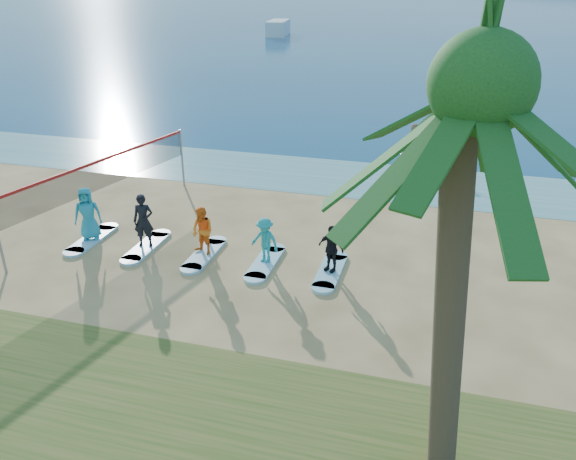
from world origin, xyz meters
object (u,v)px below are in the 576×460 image
(paddleboard, at_px, (413,157))
(surfboard_2, at_px, (204,254))
(surfboard_1, at_px, (146,247))
(student_3, at_px, (265,240))
(student_4, at_px, (331,248))
(surfboard_0, at_px, (92,239))
(student_2, at_px, (203,231))
(student_1, at_px, (143,221))
(volleyball_net, at_px, (104,174))
(boat_offshore_a, at_px, (278,35))
(palm_tree, at_px, (481,90))
(surfboard_3, at_px, (265,263))
(paddleboarder, at_px, (414,140))
(surfboard_4, at_px, (330,271))
(student_0, at_px, (88,214))

(paddleboard, xyz_separation_m, surfboard_2, (-5.83, -12.79, -0.01))
(surfboard_1, height_order, student_3, student_3)
(student_4, bearing_deg, surfboard_0, -158.65)
(paddleboard, xyz_separation_m, student_2, (-5.83, -12.79, 0.84))
(surfboard_0, bearing_deg, student_1, 0.00)
(volleyball_net, xyz_separation_m, student_2, (4.53, -1.61, -1.01))
(boat_offshore_a, xyz_separation_m, student_2, (18.05, -68.61, 0.90))
(palm_tree, relative_size, surfboard_2, 3.81)
(surfboard_0, relative_size, student_4, 1.44)
(surfboard_3, height_order, student_4, student_4)
(paddleboard, relative_size, student_4, 1.97)
(surfboard_1, bearing_deg, paddleboarder, 58.09)
(student_2, relative_size, surfboard_3, 0.74)
(paddleboard, height_order, surfboard_0, paddleboard)
(surfboard_1, bearing_deg, student_1, 0.00)
(paddleboard, height_order, surfboard_3, paddleboard)
(surfboard_2, relative_size, student_3, 1.46)
(surfboard_4, bearing_deg, paddleboarder, 83.05)
(student_0, relative_size, surfboard_4, 0.85)
(surfboard_0, bearing_deg, palm_tree, -30.28)
(surfboard_0, distance_m, student_1, 2.34)
(palm_tree, xyz_separation_m, surfboard_0, (-11.89, 6.94, -7.06))
(paddleboard, distance_m, student_1, 15.09)
(surfboard_4, bearing_deg, paddleboard, 83.05)
(surfboard_2, distance_m, student_3, 2.28)
(student_0, xyz_separation_m, student_3, (6.40, 0.00, -0.18))
(palm_tree, xyz_separation_m, student_3, (-5.49, 6.94, -6.26))
(paddleboard, relative_size, boat_offshore_a, 0.41)
(paddleboarder, xyz_separation_m, surfboard_3, (-3.69, -12.79, -0.90))
(volleyball_net, relative_size, student_4, 5.84)
(surfboard_1, bearing_deg, volleyball_net, 146.12)
(paddleboarder, height_order, student_1, student_1)
(paddleboard, distance_m, surfboard_0, 16.29)
(student_1, bearing_deg, surfboard_0, 164.97)
(student_4, bearing_deg, student_2, -158.65)
(palm_tree, xyz_separation_m, surfboard_4, (-3.36, 6.94, -7.06))
(paddleboarder, bearing_deg, boat_offshore_a, -0.15)
(paddleboarder, relative_size, surfboard_4, 0.75)
(surfboard_1, bearing_deg, student_3, 0.00)
(palm_tree, bearing_deg, surfboard_0, 149.72)
(surfboard_2, height_order, student_3, student_3)
(palm_tree, height_order, student_4, palm_tree)
(volleyball_net, distance_m, student_3, 6.94)
(surfboard_0, height_order, surfboard_4, same)
(paddleboard, distance_m, surfboard_4, 12.88)
(paddleboarder, relative_size, surfboard_3, 0.75)
(boat_offshore_a, height_order, surfboard_0, boat_offshore_a)
(surfboard_1, distance_m, surfboard_2, 2.13)
(student_4, bearing_deg, paddleboard, 104.40)
(volleyball_net, relative_size, student_1, 4.83)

